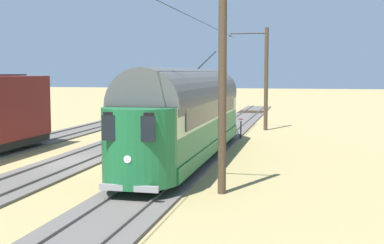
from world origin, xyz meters
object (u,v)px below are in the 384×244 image
Objects in this scene: catenary_pole_mid_near at (220,82)px; vintage_streetcar at (188,112)px; catenary_pole_foreground at (265,77)px; switch_stand at (241,128)px.

vintage_streetcar is at bearing -67.97° from catenary_pole_mid_near.
catenary_pole_foreground reaches higher than vintage_streetcar.
catenary_pole_mid_near is 14.89m from switch_stand.
catenary_pole_foreground reaches higher than switch_stand.
catenary_pole_mid_near is at bearing 90.00° from catenary_pole_foreground.
vintage_streetcar is at bearing 79.31° from catenary_pole_foreground.
catenary_pole_foreground is 5.89× the size of switch_stand.
vintage_streetcar is 6.90m from catenary_pole_mid_near.
catenary_pole_foreground is (-2.52, -13.37, 1.54)m from vintage_streetcar.
vintage_streetcar is 2.32× the size of catenary_pole_foreground.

